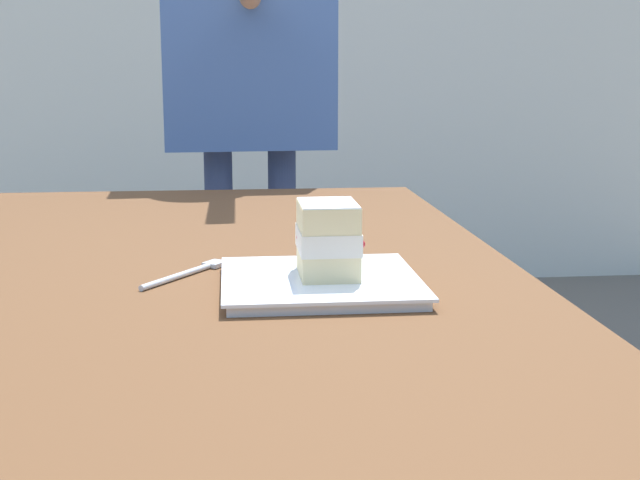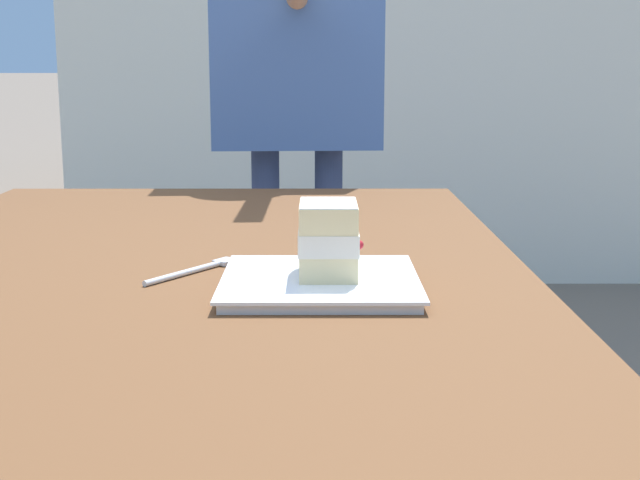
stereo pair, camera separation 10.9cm
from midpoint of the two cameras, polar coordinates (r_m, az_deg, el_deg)
patio_table at (r=1.23m, az=-6.77°, el=-5.72°), size 1.59×0.97×0.71m
dessert_plate at (r=1.10m, az=2.83°, el=-2.79°), size 0.24×0.24×0.02m
cake_slice at (r=1.10m, az=3.39°, el=0.02°), size 0.10×0.08×0.09m
dessert_fork at (r=1.19m, az=-5.33°, el=-1.92°), size 0.15×0.11×0.01m
diner_person at (r=2.23m, az=-0.10°, el=12.33°), size 0.55×0.43×1.53m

